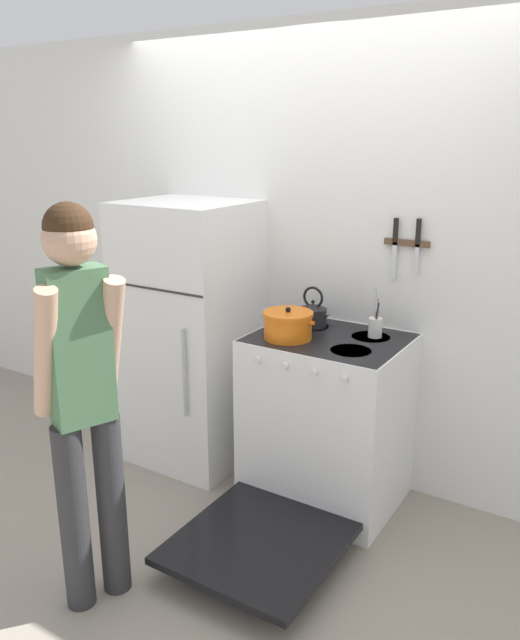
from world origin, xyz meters
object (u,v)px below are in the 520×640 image
Objects in this scene: refrigerator at (190,334)px; tea_kettle at (313,314)px; dutch_oven_pot at (288,325)px; utensil_jar at (375,326)px; stove_range at (323,423)px; person at (82,389)px.

refrigerator is 7.03× the size of tea_kettle.
dutch_oven_pot is 0.46m from utensil_jar.
tea_kettle reaches higher than dutch_oven_pot.
stove_range is 0.58m from dutch_oven_pot.
utensil_jar is at bearing 0.94° from tea_kettle.
dutch_oven_pot reaches higher than stove_range.
refrigerator reaches higher than tea_kettle.
tea_kettle reaches higher than stove_range.
tea_kettle is at bearing 8.17° from person.
dutch_oven_pot is 1.34× the size of tea_kettle.
person is at bearing -105.68° from dutch_oven_pot.
refrigerator is at bearing -173.39° from utensil_jar.
stove_range is 1.39m from person.
utensil_jar is 1.53m from person.
stove_range is 0.81× the size of person.
refrigerator is 0.99m from stove_range.
tea_kettle is 0.83× the size of utensil_jar.
dutch_oven_pot is 0.25m from tea_kettle.
dutch_oven_pot is (0.75, -0.13, 0.22)m from refrigerator.
utensil_jar reaches higher than dutch_oven_pot.
person is at bearing -116.63° from utensil_jar.
refrigerator is 0.92× the size of person.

